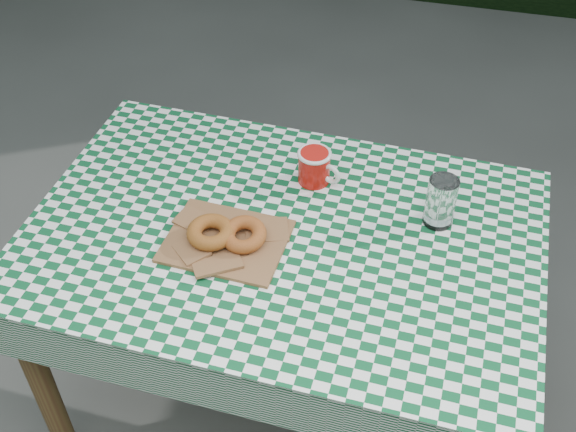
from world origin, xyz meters
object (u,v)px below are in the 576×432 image
(coffee_mug, at_px, (314,167))
(table, at_px, (283,332))
(drinking_glass, at_px, (441,202))
(paper_bag, at_px, (226,240))

(coffee_mug, bearing_deg, table, -76.16)
(drinking_glass, bearing_deg, table, -159.75)
(paper_bag, relative_size, drinking_glass, 2.15)
(table, distance_m, paper_bag, 0.41)
(table, height_order, drinking_glass, drinking_glass)
(paper_bag, relative_size, coffee_mug, 1.71)
(paper_bag, bearing_deg, drinking_glass, 22.29)
(paper_bag, bearing_deg, table, 27.97)
(table, relative_size, drinking_glass, 9.34)
(paper_bag, xyz_separation_m, drinking_glass, (0.47, 0.19, 0.06))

